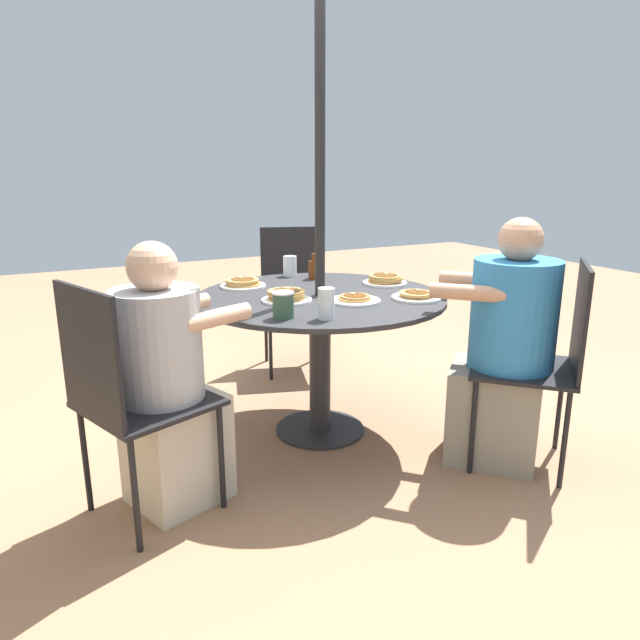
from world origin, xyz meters
TOP-DOWN VIEW (x-y plane):
  - ground_plane at (0.00, 0.00)m, footprint 12.00×12.00m
  - patio_table at (0.00, 0.00)m, footprint 1.27×1.27m
  - umbrella_pole at (0.00, 0.00)m, footprint 0.05×0.05m
  - patio_chair_north at (1.04, -0.34)m, footprint 0.57×0.57m
  - patio_chair_east at (-0.37, 1.03)m, footprint 0.58×0.58m
  - diner_east at (-0.31, 0.86)m, footprint 0.48×0.56m
  - patio_chair_south at (-0.80, -0.75)m, footprint 0.65×0.65m
  - diner_south at (-0.66, -0.63)m, footprint 0.63×0.62m
  - pancake_plate_a at (0.08, -0.45)m, footprint 0.25×0.25m
  - pancake_plate_b at (-0.22, -0.08)m, footprint 0.25×0.25m
  - pancake_plate_c at (0.37, 0.28)m, footprint 0.25×0.25m
  - pancake_plate_d at (-0.05, 0.21)m, footprint 0.25×0.25m
  - pancake_plate_e at (-0.30, -0.38)m, footprint 0.25×0.25m
  - syrup_bottle at (0.40, -0.17)m, footprint 0.09×0.06m
  - coffee_cup at (-0.33, 0.35)m, footprint 0.10×0.10m
  - drinking_glass_a at (-0.43, 0.20)m, footprint 0.07×0.07m
  - drinking_glass_b at (0.55, -0.09)m, footprint 0.08×0.08m

SIDE VIEW (x-z plane):
  - ground_plane at x=0.00m, z-range 0.00..0.00m
  - diner_east at x=-0.31m, z-range -0.05..1.06m
  - diner_south at x=-0.66m, z-range -0.06..1.11m
  - patio_chair_north at x=1.04m, z-range 0.07..1.04m
  - patio_chair_east at x=-0.37m, z-range 0.07..1.04m
  - patio_chair_south at x=-0.80m, z-range 0.07..1.04m
  - patio_table at x=0.00m, z-range 0.25..1.00m
  - pancake_plate_b at x=-0.22m, z-range 0.74..0.79m
  - pancake_plate_e at x=-0.30m, z-range 0.74..0.79m
  - pancake_plate_c at x=0.37m, z-range 0.74..0.80m
  - pancake_plate_a at x=0.08m, z-range 0.74..0.80m
  - pancake_plate_d at x=-0.05m, z-range 0.74..0.81m
  - coffee_cup at x=-0.33m, z-range 0.75..0.86m
  - syrup_bottle at x=0.40m, z-range 0.73..0.88m
  - drinking_glass_b at x=0.55m, z-range 0.75..0.87m
  - drinking_glass_a at x=-0.43m, z-range 0.75..0.88m
  - umbrella_pole at x=0.00m, z-range 0.00..2.35m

